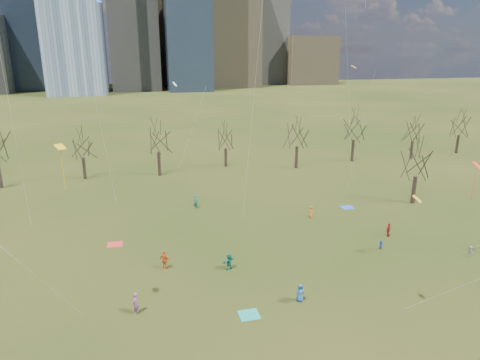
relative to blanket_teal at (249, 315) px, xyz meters
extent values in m
plane|color=black|center=(2.65, 1.77, -0.01)|extent=(500.00, 500.00, 0.00)
cube|color=#726347|center=(47.65, 216.77, 35.98)|extent=(28.00, 28.00, 72.00)
cube|color=#384C66|center=(-57.35, 221.77, 32.48)|extent=(25.00, 25.00, 65.00)
cube|color=slate|center=(72.65, 231.77, 28.98)|extent=(22.00, 22.00, 58.00)
cube|color=#726347|center=(7.65, 241.77, 23.98)|extent=(30.00, 30.00, 48.00)
cube|color=#726347|center=(97.65, 226.77, 13.98)|extent=(30.00, 28.00, 28.00)
cylinder|color=black|center=(-16.35, 42.77, 1.79)|extent=(0.52, 0.52, 3.60)
cylinder|color=black|center=(-4.35, 41.77, 2.01)|extent=(0.54, 0.54, 4.05)
cylinder|color=black|center=(7.65, 44.77, 1.67)|extent=(0.51, 0.51, 3.38)
cylinder|color=black|center=(19.65, 40.77, 1.97)|extent=(0.54, 0.54, 3.96)
cylinder|color=black|center=(31.65, 42.77, 2.05)|extent=(0.54, 0.54, 4.14)
cylinder|color=black|center=(43.65, 41.77, 1.74)|extent=(0.52, 0.52, 3.51)
cylinder|color=black|center=(55.65, 43.77, 1.85)|extent=(0.53, 0.53, 3.74)
cylinder|color=black|center=(28.65, 19.77, 1.90)|extent=(0.53, 0.53, 3.83)
cube|color=teal|center=(0.00, 0.00, 0.00)|extent=(1.60, 1.50, 0.03)
cube|color=blue|center=(19.11, 20.30, 0.00)|extent=(1.60, 1.50, 0.03)
cube|color=red|center=(-10.83, 15.94, 0.00)|extent=(1.60, 1.50, 0.03)
imported|color=#225795|center=(4.65, 0.87, 0.77)|extent=(0.79, 0.52, 1.58)
imported|color=slate|center=(24.68, 4.48, 0.53)|extent=(0.55, 0.78, 1.09)
imported|color=#DA5318|center=(-5.94, 9.22, 0.91)|extent=(1.13, 1.02, 1.85)
imported|color=#197464|center=(0.05, 7.62, 0.80)|extent=(1.56, 1.18, 1.64)
imported|color=#874386|center=(-8.76, 2.36, 0.91)|extent=(0.64, 0.79, 1.85)
imported|color=#284FAF|center=(16.50, 7.89, 0.51)|extent=(0.60, 0.64, 1.05)
imported|color=#AE181D|center=(19.19, 10.75, 0.78)|extent=(0.99, 0.85, 1.59)
imported|color=orange|center=(12.94, 18.24, 0.73)|extent=(0.51, 0.75, 1.49)
imported|color=#197358|center=(-0.68, 24.88, 0.92)|extent=(0.75, 0.82, 1.87)
plane|color=#E9AD13|center=(-12.69, 1.24, 14.13)|extent=(1.07, 1.06, 0.26)
cylinder|color=silver|center=(-15.20, -2.33, 7.76)|extent=(5.04, 7.16, 12.75)
cylinder|color=#E9AD13|center=(-12.69, 1.24, 12.54)|extent=(0.04, 0.04, 2.70)
plane|color=gold|center=(17.30, 18.12, 18.37)|extent=(0.93, 0.93, 0.32)
cylinder|color=silver|center=(16.02, 13.61, 9.88)|extent=(2.58, 9.05, 17.00)
plane|color=red|center=(22.11, 2.77, 10.25)|extent=(1.19, 1.12, 0.51)
cylinder|color=red|center=(22.11, 2.77, 8.40)|extent=(0.04, 0.04, 3.15)
cylinder|color=silver|center=(-19.31, 16.65, 15.18)|extent=(1.22, 7.11, 27.59)
cylinder|color=silver|center=(4.07, 13.03, 17.87)|extent=(0.90, 7.06, 32.97)
plane|color=blue|center=(-10.81, 25.33, 25.53)|extent=(1.15, 1.10, 0.49)
cylinder|color=silver|center=(-11.85, 22.79, 13.46)|extent=(2.09, 5.10, 24.15)
plane|color=gold|center=(11.00, -4.08, 10.30)|extent=(0.93, 0.92, 0.39)
cylinder|color=silver|center=(13.40, -8.01, 5.84)|extent=(4.82, 7.88, 8.92)
cylinder|color=silver|center=(20.80, 25.59, 14.88)|extent=(6.62, 6.32, 27.00)
plane|color=white|center=(-1.36, 39.99, 15.15)|extent=(0.88, 0.98, 0.64)
cylinder|color=silver|center=(0.71, 37.57, 8.27)|extent=(4.16, 4.86, 13.77)
camera|label=1|loc=(-7.75, -28.43, 20.26)|focal=32.00mm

